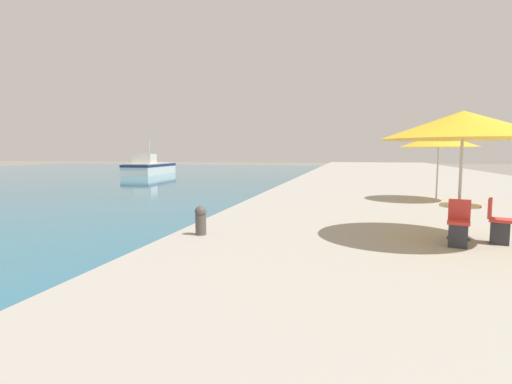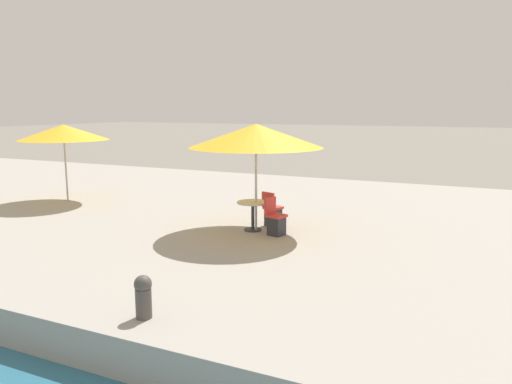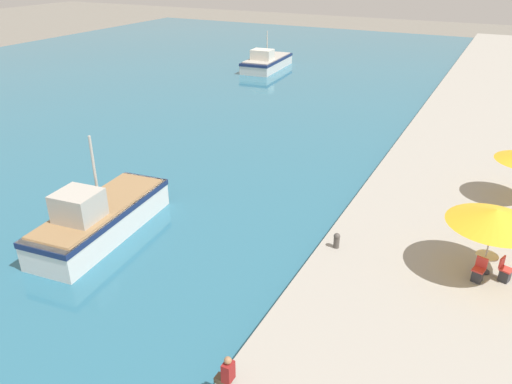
% 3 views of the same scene
% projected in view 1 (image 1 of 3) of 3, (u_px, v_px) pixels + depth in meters
% --- Properties ---
extents(quay_promenade, '(16.00, 90.00, 0.68)m').
position_uv_depth(quay_promenade, '(413.00, 184.00, 27.55)').
color(quay_promenade, '#A39E93').
rests_on(quay_promenade, ground_plane).
extents(fishing_boat_mid, '(3.67, 8.03, 3.96)m').
position_uv_depth(fishing_boat_mid, '(149.00, 167.00, 44.50)').
color(fishing_boat_mid, silver).
rests_on(fishing_boat_mid, water_basin).
extents(cafe_umbrella_pink, '(3.29, 3.29, 2.68)m').
position_uv_depth(cafe_umbrella_pink, '(463.00, 125.00, 8.13)').
color(cafe_umbrella_pink, '#B7B7B7').
rests_on(cafe_umbrella_pink, quay_promenade).
extents(cafe_umbrella_white, '(2.85, 2.85, 2.53)m').
position_uv_depth(cafe_umbrella_white, '(439.00, 140.00, 15.03)').
color(cafe_umbrella_white, '#B7B7B7').
rests_on(cafe_umbrella_white, quay_promenade).
extents(cafe_table, '(0.80, 0.80, 0.74)m').
position_uv_depth(cafe_table, '(459.00, 214.00, 8.41)').
color(cafe_table, '#333338').
rests_on(cafe_table, quay_promenade).
extents(cafe_chair_left, '(0.49, 0.51, 0.91)m').
position_uv_depth(cafe_chair_left, '(458.00, 230.00, 7.79)').
color(cafe_chair_left, '#2D2D33').
rests_on(cafe_chair_left, quay_promenade).
extents(cafe_chair_right, '(0.54, 0.52, 0.91)m').
position_uv_depth(cafe_chair_right, '(499.00, 228.00, 8.03)').
color(cafe_chair_right, '#2D2D33').
rests_on(cafe_chair_right, quay_promenade).
extents(mooring_bollard, '(0.26, 0.26, 0.65)m').
position_uv_depth(mooring_bollard, '(201.00, 219.00, 8.88)').
color(mooring_bollard, '#4C4742').
rests_on(mooring_bollard, quay_promenade).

